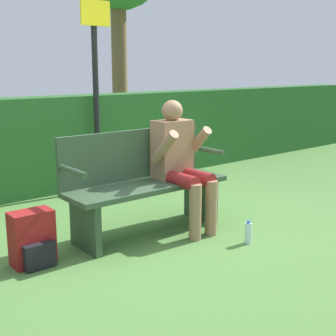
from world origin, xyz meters
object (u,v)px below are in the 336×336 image
Objects in this scene: park_bench at (144,182)px; backpack at (33,240)px; person_seated at (180,159)px; signpost at (96,82)px; water_bottle at (248,233)px.

park_bench reaches higher than backpack.
signpost is at bearing 85.61° from person_seated.
backpack is (-1.10, -0.06, -0.27)m from park_bench.
signpost is (0.45, 1.55, 0.85)m from park_bench.
park_bench reaches higher than water_bottle.
signpost is (0.13, 1.68, 0.66)m from person_seated.
park_bench is 0.67× the size of signpost.
park_bench is 1.14m from backpack.
backpack reaches higher than water_bottle.
person_seated reaches higher than backpack.
signpost is (-0.07, 2.36, 1.23)m from water_bottle.
backpack is 1.79m from water_bottle.
signpost is at bearing 73.80° from park_bench.
water_bottle is 0.09× the size of signpost.
signpost reaches higher than backpack.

